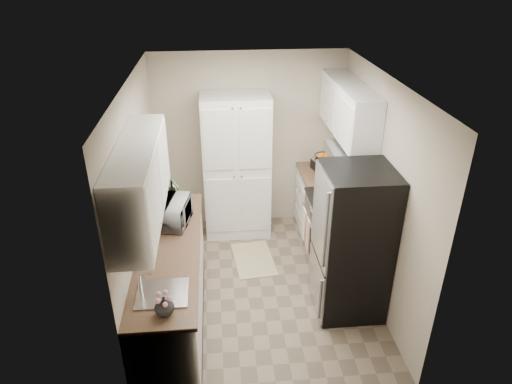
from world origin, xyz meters
The scene contains 16 objects.
ground centered at (0.00, 0.00, 0.00)m, with size 3.20×3.20×0.00m, color #7A6B56.
room_shell centered at (-0.02, -0.01, 1.63)m, with size 2.64×3.24×2.52m.
pantry_cabinet centered at (-0.20, 1.32, 1.00)m, with size 0.90×0.55×2.00m, color white.
base_cabinet_left centered at (-0.99, -0.43, 0.44)m, with size 0.60×2.30×0.88m, color white.
countertop_left centered at (-0.99, -0.43, 0.90)m, with size 0.63×2.33×0.04m, color brown.
base_cabinet_right centered at (0.99, 1.19, 0.44)m, with size 0.60×0.80×0.88m, color white.
countertop_right centered at (0.99, 1.19, 0.90)m, with size 0.63×0.83×0.04m, color brown.
electric_range centered at (0.97, 0.39, 0.48)m, with size 0.71×0.78×1.13m.
refrigerator centered at (0.94, -0.41, 0.85)m, with size 0.70×0.72×1.70m, color #B7B7BC.
microwave centered at (-0.97, 0.05, 1.06)m, with size 0.50×0.34×0.28m, color #ACACB1.
wine_bottle centered at (-1.00, 0.40, 1.08)m, with size 0.08×0.08×0.32m, color black.
flower_vase centered at (-0.95, -1.40, 1.01)m, with size 0.16×0.16×0.17m, color silver.
cutting_board centered at (-0.95, 0.51, 1.06)m, with size 0.02×0.22×0.27m, color #4E7D38.
toaster_oven centered at (0.99, 1.22, 1.01)m, with size 0.26×0.33×0.19m, color silver.
fruit_basket centered at (0.98, 1.21, 1.16)m, with size 0.26×0.26×0.11m, color orange, non-canonical shape.
kitchen_mat centered at (-0.04, 0.55, 0.01)m, with size 0.50×0.79×0.01m, color tan.
Camera 1 is at (-0.46, -4.35, 3.57)m, focal length 32.00 mm.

